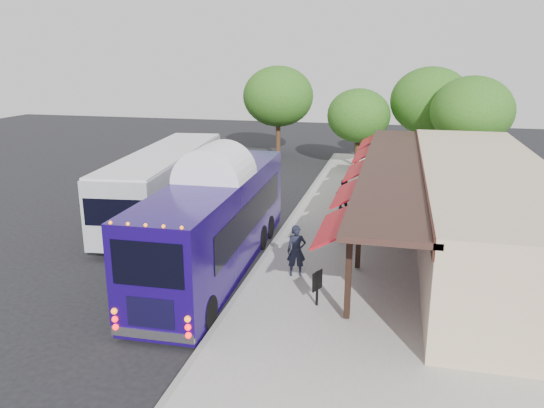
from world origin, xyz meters
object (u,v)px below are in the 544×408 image
Objects in this scene: ped_c at (341,224)px; ped_a at (296,251)px; city_bus at (166,181)px; coach_bus at (217,217)px; sign_board at (317,282)px; ped_d at (358,213)px; ped_b at (343,195)px.

ped_a is at bearing 56.35° from ped_c.
city_bus is 9.17m from ped_c.
sign_board is (4.20, -2.51, -1.10)m from coach_bus.
ped_d is (1.74, 5.82, -0.15)m from ped_a.
coach_bus is 7.43m from ped_d.
ped_c is at bearing 113.66° from sign_board.
ped_a is at bearing -6.90° from coach_bus.
ped_a reaches higher than ped_d.
coach_bus is 7.79× the size of ped_c.
ped_c is 0.97× the size of ped_d.
ped_c is 1.32× the size of sign_board.
ped_b is 1.44× the size of sign_board.
coach_bus is at bearing -57.29° from city_bus.
ped_b reaches higher than sign_board.
coach_bus is 7.15× the size of ped_b.
ped_c is at bearing -18.83° from city_bus.
ped_a is at bearing 99.10° from ped_d.
ped_b is at bearing -44.64° from ped_d.
city_bus is at bearing 161.11° from sign_board.
ped_b is 2.94m from ped_d.
city_bus is 10.90× the size of sign_board.
ped_d reaches higher than ped_c.
city_bus is 7.99× the size of ped_d.
coach_bus reaches higher than ped_b.
ped_c is (1.15, 4.07, -0.17)m from ped_a.
city_bus is 7.59× the size of ped_b.
city_bus is at bearing -30.48° from ped_c.
ped_a is 1.23× the size of ped_c.
coach_bus reaches higher than ped_c.
sign_board is (-0.65, -8.02, -0.01)m from ped_d.
sign_board is at bearing 71.65° from ped_c.
ped_a is at bearing -44.23° from city_bus.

